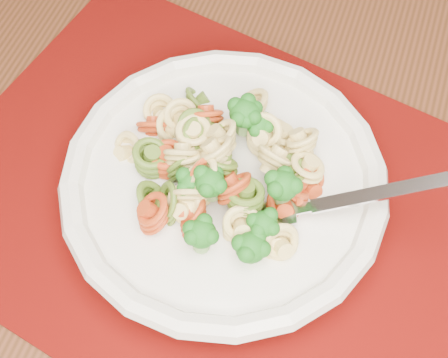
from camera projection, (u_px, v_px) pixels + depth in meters
The scene contains 5 objects.
dining_table at pixel (198, 132), 0.70m from camera, with size 1.43×1.09×0.75m.
placemat at pixel (210, 198), 0.52m from camera, with size 0.44×0.35×0.00m, color #530803.
pasta_bowl at pixel (224, 185), 0.50m from camera, with size 0.26×0.26×0.05m.
pasta_broccoli_heap at pixel (224, 175), 0.48m from camera, with size 0.22×0.22×0.06m, color #EFD376, non-canonical shape.
fork at pixel (279, 213), 0.47m from camera, with size 0.19×0.02×0.01m, color silver, non-canonical shape.
Camera 1 is at (-0.30, 0.41, 1.22)m, focal length 50.00 mm.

